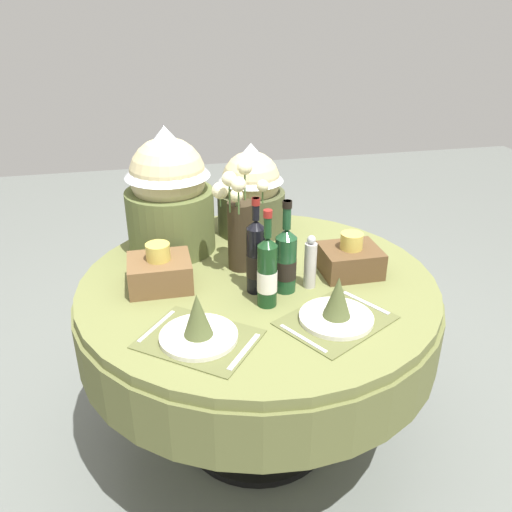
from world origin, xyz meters
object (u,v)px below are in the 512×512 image
(flower_vase, at_px, (240,224))
(wine_bottle_centre, at_px, (286,259))
(pepper_mill, at_px, (310,263))
(dining_table, at_px, (258,313))
(wine_bottle_left, at_px, (267,271))
(place_setting_left, at_px, (198,327))
(gift_tub_back_centre, at_px, (251,187))
(woven_basket_side_left, at_px, (160,271))
(wine_bottle_rear, at_px, (256,256))
(place_setting_right, at_px, (337,308))
(gift_tub_back_left, at_px, (169,187))
(woven_basket_side_right, at_px, (350,259))

(flower_vase, relative_size, wine_bottle_centre, 1.24)
(flower_vase, distance_m, pepper_mill, 0.30)
(dining_table, xyz_separation_m, wine_bottle_left, (-0.01, -0.18, 0.27))
(place_setting_left, distance_m, gift_tub_back_centre, 0.86)
(place_setting_left, xyz_separation_m, gift_tub_back_centre, (0.33, 0.78, 0.16))
(dining_table, xyz_separation_m, woven_basket_side_left, (-0.35, 0.02, 0.21))
(dining_table, xyz_separation_m, place_setting_left, (-0.26, -0.34, 0.19))
(wine_bottle_centre, bearing_deg, wine_bottle_rear, 170.59)
(pepper_mill, bearing_deg, place_setting_right, -85.90)
(gift_tub_back_centre, bearing_deg, woven_basket_side_left, -135.19)
(flower_vase, relative_size, gift_tub_back_left, 0.83)
(gift_tub_back_left, bearing_deg, place_setting_left, -87.69)
(place_setting_left, xyz_separation_m, woven_basket_side_left, (-0.09, 0.36, 0.01))
(wine_bottle_left, height_order, wine_bottle_rear, wine_bottle_rear)
(dining_table, xyz_separation_m, gift_tub_back_left, (-0.29, 0.34, 0.41))
(place_setting_right, xyz_separation_m, wine_bottle_rear, (-0.21, 0.25, 0.09))
(place_setting_left, bearing_deg, gift_tub_back_left, 92.31)
(flower_vase, height_order, wine_bottle_rear, flower_vase)
(wine_bottle_centre, height_order, gift_tub_back_centre, gift_tub_back_centre)
(place_setting_left, xyz_separation_m, wine_bottle_rear, (0.23, 0.26, 0.09))
(wine_bottle_left, distance_m, woven_basket_side_left, 0.41)
(wine_bottle_left, xyz_separation_m, gift_tub_back_centre, (0.08, 0.62, 0.08))
(place_setting_left, height_order, gift_tub_back_centre, gift_tub_back_centre)
(dining_table, height_order, pepper_mill, pepper_mill)
(flower_vase, bearing_deg, pepper_mill, -41.39)
(wine_bottle_rear, relative_size, gift_tub_back_left, 0.69)
(flower_vase, bearing_deg, place_setting_left, -116.07)
(place_setting_left, relative_size, gift_tub_back_left, 0.85)
(gift_tub_back_left, relative_size, woven_basket_side_left, 2.28)
(place_setting_left, distance_m, pepper_mill, 0.50)
(pepper_mill, bearing_deg, wine_bottle_rear, 176.83)
(flower_vase, height_order, woven_basket_side_left, flower_vase)
(gift_tub_back_left, height_order, gift_tub_back_centre, gift_tub_back_left)
(pepper_mill, distance_m, gift_tub_back_left, 0.65)
(wine_bottle_rear, relative_size, gift_tub_back_centre, 0.88)
(flower_vase, xyz_separation_m, wine_bottle_rear, (0.02, -0.18, -0.05))
(place_setting_right, xyz_separation_m, woven_basket_side_left, (-0.54, 0.35, 0.01))
(flower_vase, height_order, gift_tub_back_left, gift_tub_back_left)
(flower_vase, distance_m, gift_tub_back_left, 0.35)
(dining_table, height_order, place_setting_left, place_setting_left)
(wine_bottle_left, xyz_separation_m, pepper_mill, (0.18, 0.09, -0.03))
(wine_bottle_centre, distance_m, woven_basket_side_left, 0.45)
(dining_table, bearing_deg, wine_bottle_centre, -51.49)
(dining_table, height_order, wine_bottle_rear, wine_bottle_rear)
(wine_bottle_centre, distance_m, wine_bottle_rear, 0.10)
(gift_tub_back_left, height_order, woven_basket_side_right, gift_tub_back_left)
(dining_table, bearing_deg, place_setting_right, -60.25)
(wine_bottle_rear, bearing_deg, woven_basket_side_right, 8.90)
(wine_bottle_rear, xyz_separation_m, gift_tub_back_left, (-0.26, 0.42, 0.13))
(woven_basket_side_left, height_order, woven_basket_side_right, woven_basket_side_left)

